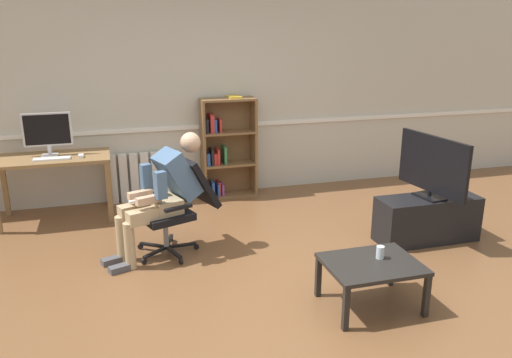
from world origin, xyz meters
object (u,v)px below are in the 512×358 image
at_px(computer_mouse, 81,156).
at_px(keyboard, 52,159).
at_px(person_seated, 162,193).
at_px(tv_stand, 427,219).
at_px(drinking_glass, 380,252).
at_px(coffee_table, 372,268).
at_px(imac_monitor, 47,131).
at_px(bookshelf, 225,149).
at_px(radiator, 145,177).
at_px(office_chair, 179,201).
at_px(tv_screen, 433,166).
at_px(computer_desk, 53,166).

bearing_deg(computer_mouse, keyboard, -176.29).
bearing_deg(person_seated, tv_stand, 61.34).
xyz_separation_m(computer_mouse, person_seated, (0.78, -1.19, -0.13)).
bearing_deg(drinking_glass, coffee_table, -152.41).
distance_m(imac_monitor, coffee_table, 3.92).
bearing_deg(person_seated, computer_mouse, -166.53).
relative_size(keyboard, bookshelf, 0.30).
bearing_deg(radiator, person_seated, -88.28).
bearing_deg(radiator, tv_stand, -37.65).
bearing_deg(office_chair, bookshelf, 132.37).
height_order(computer_mouse, person_seated, person_seated).
distance_m(computer_mouse, radiator, 1.00).
bearing_deg(tv_screen, person_seated, 72.91).
distance_m(imac_monitor, radiator, 1.33).
bearing_deg(tv_screen, keyboard, 59.04).
distance_m(computer_mouse, coffee_table, 3.50).
distance_m(keyboard, radiator, 1.24).
relative_size(imac_monitor, computer_mouse, 5.29).
distance_m(keyboard, drinking_glass, 3.72).
bearing_deg(tv_screen, radiator, 44.21).
distance_m(imac_monitor, bookshelf, 2.16).
bearing_deg(radiator, tv_screen, -37.63).
height_order(bookshelf, coffee_table, bookshelf).
bearing_deg(computer_desk, radiator, 20.49).
relative_size(keyboard, computer_mouse, 3.93).
height_order(computer_desk, drinking_glass, computer_desk).
bearing_deg(coffee_table, tv_screen, 40.33).
bearing_deg(coffee_table, radiator, 116.10).
bearing_deg(imac_monitor, keyboard, -80.24).
relative_size(radiator, tv_screen, 0.96).
bearing_deg(person_seated, office_chair, 90.00).
distance_m(tv_screen, coffee_table, 1.66).
distance_m(computer_desk, bookshelf, 2.10).
bearing_deg(person_seated, bookshelf, 128.64).
xyz_separation_m(computer_desk, coffee_table, (2.58, -2.76, -0.31)).
distance_m(computer_desk, office_chair, 1.78).
bearing_deg(radiator, computer_mouse, -144.87).
bearing_deg(computer_desk, imac_monitor, 109.10).
xyz_separation_m(computer_mouse, office_chair, (0.95, -1.12, -0.25)).
relative_size(keyboard, coffee_table, 0.53).
bearing_deg(tv_stand, keyboard, 157.19).
bearing_deg(computer_desk, coffee_table, -46.84).
height_order(keyboard, office_chair, office_chair).
bearing_deg(keyboard, tv_stand, -22.81).
xyz_separation_m(radiator, person_seated, (0.05, -1.70, 0.33)).
bearing_deg(drinking_glass, bookshelf, 101.26).
relative_size(person_seated, drinking_glass, 11.49).
bearing_deg(bookshelf, tv_stand, -49.85).
height_order(computer_desk, computer_mouse, computer_mouse).
height_order(office_chair, coffee_table, office_chair).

